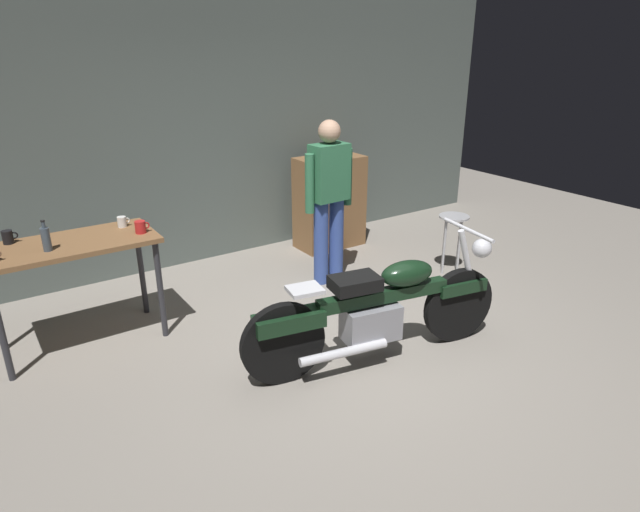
{
  "coord_description": "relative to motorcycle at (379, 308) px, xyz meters",
  "views": [
    {
      "loc": [
        -2.42,
        -2.9,
        2.37
      ],
      "look_at": [
        0.02,
        0.7,
        0.65
      ],
      "focal_mm": 30.61,
      "sensor_mm": 36.0,
      "label": 1
    }
  ],
  "objects": [
    {
      "name": "ground_plane",
      "position": [
        -0.07,
        0.04,
        -0.45
      ],
      "size": [
        12.0,
        12.0,
        0.0
      ],
      "primitive_type": "plane",
      "color": "gray"
    },
    {
      "name": "back_wall",
      "position": [
        -0.07,
        2.84,
        1.1
      ],
      "size": [
        8.0,
        0.12,
        3.1
      ],
      "primitive_type": "cube",
      "color": "#56605B",
      "rests_on": "ground_plane"
    },
    {
      "name": "workbench",
      "position": [
        -1.87,
        1.57,
        0.34
      ],
      "size": [
        1.3,
        0.64,
        0.9
      ],
      "color": "brown",
      "rests_on": "ground_plane"
    },
    {
      "name": "motorcycle",
      "position": [
        0.0,
        0.0,
        0.0
      ],
      "size": [
        2.17,
        0.71,
        1.0
      ],
      "rotation": [
        0.0,
        0.0,
        -0.18
      ],
      "color": "black",
      "rests_on": "ground_plane"
    },
    {
      "name": "person_standing",
      "position": [
        0.56,
        1.48,
        0.48
      ],
      "size": [
        0.57,
        0.24,
        1.67
      ],
      "rotation": [
        0.0,
        0.0,
        3.2
      ],
      "color": "#354D99",
      "rests_on": "ground_plane"
    },
    {
      "name": "shop_stool",
      "position": [
        1.79,
        0.92,
        0.05
      ],
      "size": [
        0.32,
        0.32,
        0.64
      ],
      "color": "#B2B2B7",
      "rests_on": "ground_plane"
    },
    {
      "name": "wooden_dresser",
      "position": [
        1.17,
        2.34,
        0.1
      ],
      "size": [
        0.8,
        0.47,
        1.1
      ],
      "color": "brown",
      "rests_on": "ground_plane"
    },
    {
      "name": "mug_white_ceramic",
      "position": [
        -1.41,
        1.71,
        0.5
      ],
      "size": [
        0.11,
        0.07,
        0.09
      ],
      "color": "white",
      "rests_on": "workbench"
    },
    {
      "name": "mug_black_matte",
      "position": [
        -2.26,
        1.79,
        0.5
      ],
      "size": [
        0.11,
        0.08,
        0.11
      ],
      "color": "black",
      "rests_on": "workbench"
    },
    {
      "name": "mug_red_diner",
      "position": [
        -1.33,
        1.47,
        0.5
      ],
      "size": [
        0.12,
        0.09,
        0.1
      ],
      "color": "red",
      "rests_on": "workbench"
    },
    {
      "name": "bottle",
      "position": [
        -2.04,
        1.45,
        0.55
      ],
      "size": [
        0.06,
        0.06,
        0.24
      ],
      "color": "#3F4C59",
      "rests_on": "workbench"
    }
  ]
}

